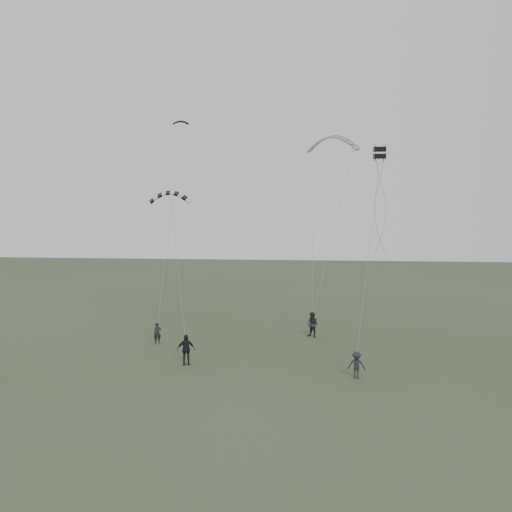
# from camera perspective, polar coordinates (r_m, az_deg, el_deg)

# --- Properties ---
(ground) EXTENTS (140.00, 140.00, 0.00)m
(ground) POSITION_cam_1_polar(r_m,az_deg,el_deg) (32.62, -3.35, -12.42)
(ground) COLOR #3A432C
(ground) RESTS_ON ground
(flyer_left) EXTENTS (0.66, 0.56, 1.55)m
(flyer_left) POSITION_cam_1_polar(r_m,az_deg,el_deg) (38.36, -11.20, -8.63)
(flyer_left) COLOR black
(flyer_left) RESTS_ON ground
(flyer_right) EXTENTS (1.21, 1.14, 1.97)m
(flyer_right) POSITION_cam_1_polar(r_m,az_deg,el_deg) (39.61, 6.48, -7.82)
(flyer_right) COLOR #26262B
(flyer_right) RESTS_ON ground
(flyer_center) EXTENTS (1.24, 0.78, 1.96)m
(flyer_center) POSITION_cam_1_polar(r_m,az_deg,el_deg) (32.91, -8.02, -10.53)
(flyer_center) COLOR black
(flyer_center) RESTS_ON ground
(flyer_far) EXTENTS (1.09, 0.69, 1.61)m
(flyer_far) POSITION_cam_1_polar(r_m,az_deg,el_deg) (30.66, 11.41, -12.11)
(flyer_far) COLOR #242428
(flyer_far) RESTS_ON ground
(kite_dark_small) EXTENTS (1.39, 0.63, 0.58)m
(kite_dark_small) POSITION_cam_1_polar(r_m,az_deg,el_deg) (44.91, -8.61, 14.96)
(kite_dark_small) COLOR black
(kite_dark_small) RESTS_ON flyer_left
(kite_pale_large) EXTENTS (4.65, 2.61, 1.95)m
(kite_pale_large) POSITION_cam_1_polar(r_m,az_deg,el_deg) (43.95, 8.73, 13.27)
(kite_pale_large) COLOR #9D9FA2
(kite_pale_large) RESTS_ON flyer_right
(kite_striped) EXTENTS (3.15, 1.61, 1.36)m
(kite_striped) POSITION_cam_1_polar(r_m,az_deg,el_deg) (37.62, -9.78, 7.13)
(kite_striped) COLOR black
(kite_striped) RESTS_ON flyer_center
(kite_box) EXTENTS (0.74, 0.80, 0.80)m
(kite_box) POSITION_cam_1_polar(r_m,az_deg,el_deg) (33.30, 13.94, 11.38)
(kite_box) COLOR black
(kite_box) RESTS_ON flyer_far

